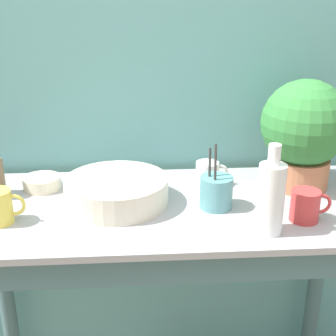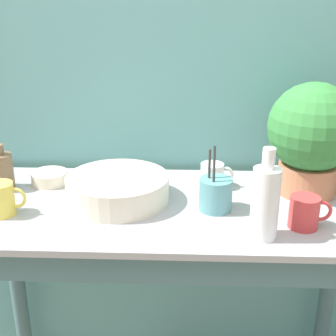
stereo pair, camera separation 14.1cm
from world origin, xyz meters
name	(u,v)px [view 1 (the left image)]	position (x,y,z in m)	size (l,w,h in m)	color
wall_back	(161,81)	(0.00, 0.64, 1.20)	(6.00, 0.05, 2.40)	#609E9E
counter_table	(168,261)	(0.00, 0.27, 0.69)	(1.33, 0.58, 0.88)	slate
potted_plant	(304,130)	(0.45, 0.40, 1.08)	(0.28, 0.28, 0.36)	#B7704C
bowl_wash_large	(117,191)	(-0.16, 0.31, 0.92)	(0.32, 0.32, 0.08)	beige
bottle_tall	(271,197)	(0.26, 0.10, 0.99)	(0.07, 0.07, 0.25)	white
mug_white	(208,174)	(0.14, 0.43, 0.92)	(0.11, 0.08, 0.08)	white
mug_red	(306,206)	(0.39, 0.16, 0.93)	(0.12, 0.08, 0.09)	#C63838
bowl_small_cream	(42,183)	(-0.41, 0.44, 0.90)	(0.12, 0.12, 0.04)	beige
utensil_cup	(216,192)	(0.14, 0.26, 0.93)	(0.10, 0.10, 0.21)	#569399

